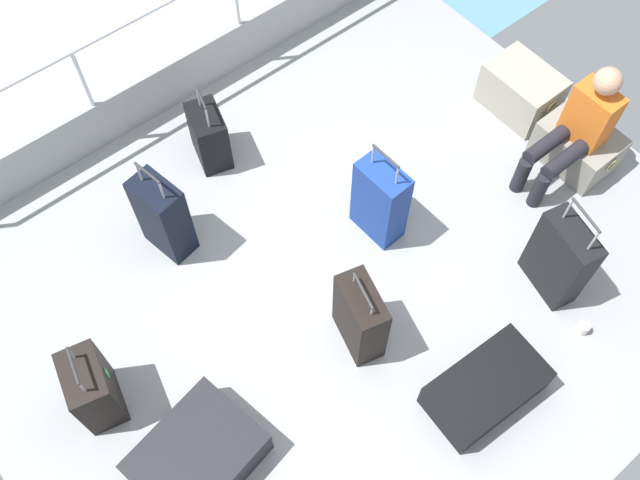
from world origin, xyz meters
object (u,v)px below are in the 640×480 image
(cargo_crate_0, at_px, (521,90))
(paper_cup, at_px, (583,328))
(passenger_seated, at_px, (577,128))
(suitcase_1, at_px, (209,136))
(suitcase_0, at_px, (560,258))
(suitcase_6, at_px, (93,388))
(suitcase_3, at_px, (163,217))
(suitcase_4, at_px, (486,388))
(suitcase_5, at_px, (380,201))
(cargo_crate_1, at_px, (577,146))
(suitcase_7, at_px, (360,317))
(suitcase_2, at_px, (198,457))

(cargo_crate_0, relative_size, paper_cup, 6.35)
(passenger_seated, xyz_separation_m, suitcase_1, (-1.86, -2.05, -0.28))
(suitcase_0, xyz_separation_m, suitcase_6, (-1.26, -2.97, -0.07))
(passenger_seated, xyz_separation_m, suitcase_3, (-1.39, -2.76, -0.18))
(suitcase_4, bearing_deg, suitcase_0, 107.11)
(passenger_seated, height_order, suitcase_5, passenger_seated)
(cargo_crate_0, height_order, suitcase_0, suitcase_0)
(suitcase_3, bearing_deg, suitcase_6, -53.93)
(cargo_crate_1, xyz_separation_m, suitcase_0, (0.62, -1.00, 0.18))
(suitcase_1, height_order, paper_cup, suitcase_1)
(suitcase_1, distance_m, suitcase_5, 1.47)
(cargo_crate_0, bearing_deg, suitcase_7, -72.94)
(cargo_crate_0, height_order, passenger_seated, passenger_seated)
(cargo_crate_1, xyz_separation_m, paper_cup, (1.04, -1.10, -0.12))
(suitcase_0, xyz_separation_m, suitcase_2, (-0.53, -2.69, -0.22))
(suitcase_4, distance_m, suitcase_7, 0.94)
(cargo_crate_1, bearing_deg, suitcase_2, -88.58)
(cargo_crate_1, height_order, suitcase_3, suitcase_3)
(passenger_seated, distance_m, suitcase_2, 3.54)
(suitcase_1, bearing_deg, suitcase_6, -54.90)
(cargo_crate_0, bearing_deg, cargo_crate_1, -4.97)
(suitcase_1, bearing_deg, cargo_crate_0, 62.40)
(suitcase_7, height_order, paper_cup, suitcase_7)
(cargo_crate_1, relative_size, passenger_seated, 0.61)
(cargo_crate_0, relative_size, suitcase_2, 0.76)
(cargo_crate_0, distance_m, passenger_seated, 0.78)
(suitcase_4, bearing_deg, passenger_seated, 117.11)
(suitcase_0, distance_m, suitcase_5, 1.31)
(cargo_crate_0, distance_m, suitcase_1, 2.58)
(passenger_seated, distance_m, suitcase_3, 3.09)
(suitcase_0, bearing_deg, cargo_crate_0, 140.54)
(cargo_crate_1, height_order, suitcase_6, suitcase_6)
(cargo_crate_0, distance_m, suitcase_3, 3.08)
(suitcase_4, bearing_deg, suitcase_7, -156.09)
(cargo_crate_0, bearing_deg, suitcase_1, -117.60)
(suitcase_4, height_order, suitcase_7, suitcase_7)
(passenger_seated, bearing_deg, suitcase_5, -109.43)
(cargo_crate_1, distance_m, suitcase_4, 2.17)
(cargo_crate_1, bearing_deg, suitcase_6, -99.17)
(passenger_seated, height_order, paper_cup, passenger_seated)
(paper_cup, bearing_deg, suitcase_2, -110.10)
(suitcase_2, height_order, suitcase_3, suitcase_3)
(suitcase_1, distance_m, paper_cup, 3.12)
(suitcase_6, relative_size, paper_cup, 7.10)
(suitcase_1, xyz_separation_m, suitcase_2, (1.95, -1.46, -0.11))
(suitcase_2, relative_size, suitcase_4, 1.05)
(suitcase_4, bearing_deg, suitcase_2, -115.65)
(suitcase_2, xyz_separation_m, suitcase_4, (0.83, 1.72, -0.01))
(suitcase_0, relative_size, suitcase_4, 1.15)
(passenger_seated, bearing_deg, cargo_crate_1, 90.00)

